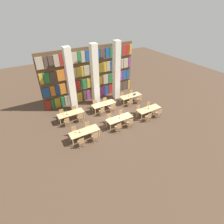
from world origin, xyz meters
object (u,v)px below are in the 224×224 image
(reading_table_0, at_px, (84,132))
(chair_16, at_px, (102,111))
(chair_11, at_px, (149,106))
(chair_23, at_px, (132,94))
(chair_5, at_px, (110,118))
(pillar_center, at_px, (95,76))
(chair_4, at_px, (118,127))
(chair_12, at_px, (67,122))
(chair_15, at_px, (75,110))
(laptop, at_px, (135,95))
(chair_20, at_px, (130,102))
(chair_2, at_px, (95,137))
(chair_9, at_px, (139,109))
(chair_3, at_px, (88,127))
(desk_lamp_1, at_px, (120,115))
(desk_lamp_0, at_px, (79,130))
(chair_7, at_px, (121,115))
(chair_1, at_px, (75,131))
(chair_19, at_px, (105,102))
(reading_table_1, at_px, (120,119))
(chair_22, at_px, (139,99))
(chair_21, at_px, (123,96))
(pillar_right, at_px, (116,71))
(chair_13, at_px, (62,114))
(chair_17, at_px, (95,104))
(chair_18, at_px, (112,108))
(chair_8, at_px, (148,117))
(reading_table_3, at_px, (71,114))
(chair_14, at_px, (80,117))
(desk_lamp_5, at_px, (129,94))
(desk_lamp_4, at_px, (105,101))
(reading_table_5, at_px, (131,96))
(desk_lamp_3, at_px, (66,112))
(chair_0, at_px, (81,142))
(chair_6, at_px, (130,123))
(desk_lamp_2, at_px, (149,106))

(reading_table_0, relative_size, chair_16, 2.62)
(chair_11, bearing_deg, chair_23, -91.31)
(reading_table_0, relative_size, chair_5, 2.62)
(pillar_center, bearing_deg, chair_16, -103.49)
(chair_4, xyz_separation_m, chair_12, (-3.39, 2.83, 0.00))
(chair_15, distance_m, laptop, 6.35)
(chair_5, bearing_deg, chair_20, -155.86)
(chair_2, height_order, chair_9, same)
(chair_3, xyz_separation_m, desk_lamp_1, (2.71, -0.59, 0.54))
(reading_table_0, xyz_separation_m, desk_lamp_0, (-0.37, 0.02, 0.37))
(pillar_center, distance_m, chair_3, 5.36)
(chair_12, relative_size, chair_23, 1.00)
(chair_7, bearing_deg, chair_15, -40.07)
(chair_12, relative_size, laptop, 2.77)
(chair_1, bearing_deg, chair_19, -146.20)
(reading_table_1, height_order, chair_22, chair_22)
(chair_9, height_order, chair_22, same)
(chair_21, xyz_separation_m, laptop, (0.91, -0.91, 0.31))
(pillar_right, relative_size, chair_19, 6.77)
(chair_9, xyz_separation_m, chair_13, (-6.49, 2.95, 0.00))
(chair_17, relative_size, chair_18, 1.00)
(reading_table_0, relative_size, reading_table_1, 1.00)
(chair_11, distance_m, chair_18, 3.57)
(chair_8, relative_size, chair_19, 1.00)
(reading_table_3, xyz_separation_m, chair_19, (3.85, 0.65, -0.20))
(chair_1, distance_m, chair_14, 1.90)
(desk_lamp_5, bearing_deg, chair_19, 165.14)
(chair_22, bearing_deg, chair_21, 130.24)
(desk_lamp_4, bearing_deg, chair_22, -10.03)
(reading_table_3, distance_m, reading_table_5, 6.52)
(pillar_right, distance_m, reading_table_1, 5.60)
(chair_8, xyz_separation_m, chair_17, (-3.13, 4.30, 0.00))
(desk_lamp_3, bearing_deg, chair_0, -92.35)
(chair_12, xyz_separation_m, chair_17, (3.35, 1.35, 0.00))
(chair_4, height_order, reading_table_5, chair_4)
(chair_9, bearing_deg, chair_11, -180.00)
(desk_lamp_1, bearing_deg, pillar_right, 61.97)
(chair_6, bearing_deg, chair_7, 90.00)
(pillar_center, bearing_deg, chair_6, -82.78)
(desk_lamp_2, xyz_separation_m, chair_16, (-3.69, 2.17, -0.56))
(reading_table_0, distance_m, chair_13, 3.72)
(chair_7, bearing_deg, chair_16, -48.59)
(chair_17, bearing_deg, desk_lamp_3, 12.82)
(chair_14, xyz_separation_m, desk_lamp_4, (2.89, 0.64, 0.56))
(chair_16, bearing_deg, chair_11, -19.20)
(chair_15, bearing_deg, laptop, 171.61)
(desk_lamp_0, bearing_deg, desk_lamp_1, 1.26)
(chair_4, height_order, chair_14, same)
(reading_table_0, relative_size, chair_14, 2.62)
(chair_8, xyz_separation_m, desk_lamp_5, (0.39, 3.66, 0.55))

